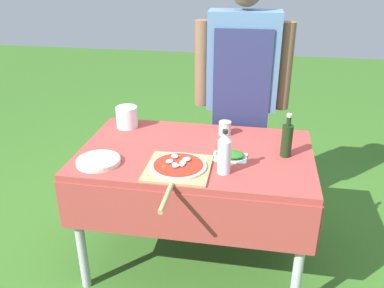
{
  "coord_description": "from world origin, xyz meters",
  "views": [
    {
      "loc": [
        0.34,
        -2.05,
        1.79
      ],
      "look_at": [
        -0.02,
        0.0,
        0.82
      ],
      "focal_mm": 38.0,
      "sensor_mm": 36.0,
      "label": 1
    }
  ],
  "objects_px": {
    "person_cook": "(242,85)",
    "water_bottle": "(224,153)",
    "oil_bottle": "(287,140)",
    "plate_stack": "(98,161)",
    "mixing_tub": "(127,117)",
    "sauce_jar": "(225,129)",
    "pizza_on_peel": "(178,168)",
    "prep_table": "(196,166)",
    "herb_container": "(230,155)"
  },
  "relations": [
    {
      "from": "person_cook",
      "to": "sauce_jar",
      "type": "xyz_separation_m",
      "value": [
        -0.07,
        -0.33,
        -0.18
      ]
    },
    {
      "from": "water_bottle",
      "to": "plate_stack",
      "type": "bearing_deg",
      "value": -178.77
    },
    {
      "from": "oil_bottle",
      "to": "water_bottle",
      "type": "distance_m",
      "value": 0.4
    },
    {
      "from": "plate_stack",
      "to": "oil_bottle",
      "type": "bearing_deg",
      "value": 14.93
    },
    {
      "from": "pizza_on_peel",
      "to": "herb_container",
      "type": "distance_m",
      "value": 0.31
    },
    {
      "from": "water_bottle",
      "to": "plate_stack",
      "type": "xyz_separation_m",
      "value": [
        -0.67,
        -0.01,
        -0.1
      ]
    },
    {
      "from": "water_bottle",
      "to": "plate_stack",
      "type": "relative_size",
      "value": 1.01
    },
    {
      "from": "person_cook",
      "to": "oil_bottle",
      "type": "distance_m",
      "value": 0.64
    },
    {
      "from": "mixing_tub",
      "to": "sauce_jar",
      "type": "distance_m",
      "value": 0.63
    },
    {
      "from": "prep_table",
      "to": "sauce_jar",
      "type": "relative_size",
      "value": 15.87
    },
    {
      "from": "water_bottle",
      "to": "mixing_tub",
      "type": "distance_m",
      "value": 0.84
    },
    {
      "from": "pizza_on_peel",
      "to": "plate_stack",
      "type": "xyz_separation_m",
      "value": [
        -0.43,
        0.0,
        -0.0
      ]
    },
    {
      "from": "prep_table",
      "to": "pizza_on_peel",
      "type": "bearing_deg",
      "value": -102.42
    },
    {
      "from": "person_cook",
      "to": "water_bottle",
      "type": "bearing_deg",
      "value": 86.04
    },
    {
      "from": "plate_stack",
      "to": "water_bottle",
      "type": "bearing_deg",
      "value": 1.23
    },
    {
      "from": "person_cook",
      "to": "plate_stack",
      "type": "relative_size",
      "value": 7.17
    },
    {
      "from": "person_cook",
      "to": "oil_bottle",
      "type": "xyz_separation_m",
      "value": [
        0.29,
        -0.56,
        -0.12
      ]
    },
    {
      "from": "person_cook",
      "to": "sauce_jar",
      "type": "distance_m",
      "value": 0.38
    },
    {
      "from": "pizza_on_peel",
      "to": "sauce_jar",
      "type": "bearing_deg",
      "value": 68.42
    },
    {
      "from": "mixing_tub",
      "to": "plate_stack",
      "type": "xyz_separation_m",
      "value": [
        0.01,
        -0.51,
        -0.05
      ]
    },
    {
      "from": "pizza_on_peel",
      "to": "mixing_tub",
      "type": "relative_size",
      "value": 4.18
    },
    {
      "from": "oil_bottle",
      "to": "sauce_jar",
      "type": "bearing_deg",
      "value": 146.7
    },
    {
      "from": "herb_container",
      "to": "prep_table",
      "type": "bearing_deg",
      "value": 164.24
    },
    {
      "from": "herb_container",
      "to": "water_bottle",
      "type": "bearing_deg",
      "value": -95.54
    },
    {
      "from": "person_cook",
      "to": "prep_table",
      "type": "bearing_deg",
      "value": 68.24
    },
    {
      "from": "person_cook",
      "to": "water_bottle",
      "type": "xyz_separation_m",
      "value": [
        -0.03,
        -0.81,
        -0.11
      ]
    },
    {
      "from": "water_bottle",
      "to": "mixing_tub",
      "type": "bearing_deg",
      "value": 143.59
    },
    {
      "from": "person_cook",
      "to": "plate_stack",
      "type": "height_order",
      "value": "person_cook"
    },
    {
      "from": "prep_table",
      "to": "plate_stack",
      "type": "distance_m",
      "value": 0.55
    },
    {
      "from": "water_bottle",
      "to": "herb_container",
      "type": "bearing_deg",
      "value": 84.46
    },
    {
      "from": "person_cook",
      "to": "pizza_on_peel",
      "type": "height_order",
      "value": "person_cook"
    },
    {
      "from": "oil_bottle",
      "to": "herb_container",
      "type": "xyz_separation_m",
      "value": [
        -0.3,
        -0.08,
        -0.08
      ]
    },
    {
      "from": "person_cook",
      "to": "sauce_jar",
      "type": "bearing_deg",
      "value": 75.48
    },
    {
      "from": "pizza_on_peel",
      "to": "mixing_tub",
      "type": "bearing_deg",
      "value": 129.78
    },
    {
      "from": "water_bottle",
      "to": "herb_container",
      "type": "height_order",
      "value": "water_bottle"
    },
    {
      "from": "pizza_on_peel",
      "to": "person_cook",
      "type": "bearing_deg",
      "value": 71.6
    },
    {
      "from": "herb_container",
      "to": "oil_bottle",
      "type": "bearing_deg",
      "value": 14.74
    },
    {
      "from": "mixing_tub",
      "to": "sauce_jar",
      "type": "bearing_deg",
      "value": -1.19
    },
    {
      "from": "prep_table",
      "to": "sauce_jar",
      "type": "xyz_separation_m",
      "value": [
        0.14,
        0.26,
        0.14
      ]
    },
    {
      "from": "person_cook",
      "to": "water_bottle",
      "type": "relative_size",
      "value": 7.11
    },
    {
      "from": "mixing_tub",
      "to": "plate_stack",
      "type": "distance_m",
      "value": 0.52
    },
    {
      "from": "pizza_on_peel",
      "to": "plate_stack",
      "type": "relative_size",
      "value": 2.44
    },
    {
      "from": "pizza_on_peel",
      "to": "plate_stack",
      "type": "distance_m",
      "value": 0.43
    },
    {
      "from": "oil_bottle",
      "to": "person_cook",
      "type": "bearing_deg",
      "value": 116.87
    },
    {
      "from": "pizza_on_peel",
      "to": "oil_bottle",
      "type": "xyz_separation_m",
      "value": [
        0.55,
        0.27,
        0.08
      ]
    },
    {
      "from": "person_cook",
      "to": "herb_container",
      "type": "xyz_separation_m",
      "value": [
        -0.01,
        -0.64,
        -0.2
      ]
    },
    {
      "from": "plate_stack",
      "to": "pizza_on_peel",
      "type": "bearing_deg",
      "value": -0.48
    },
    {
      "from": "prep_table",
      "to": "oil_bottle",
      "type": "distance_m",
      "value": 0.54
    },
    {
      "from": "mixing_tub",
      "to": "prep_table",
      "type": "bearing_deg",
      "value": -28.93
    },
    {
      "from": "oil_bottle",
      "to": "plate_stack",
      "type": "distance_m",
      "value": 1.02
    }
  ]
}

